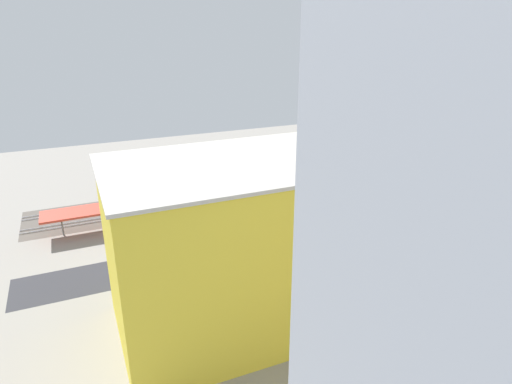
# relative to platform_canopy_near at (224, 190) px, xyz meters

# --- Properties ---
(ground_plane) EXTENTS (152.52, 152.52, 0.00)m
(ground_plane) POSITION_rel_platform_canopy_near_xyz_m (-8.68, 11.88, -4.12)
(ground_plane) COLOR gray
(ground_plane) RESTS_ON ground
(rail_bed) EXTENTS (95.46, 15.26, 0.01)m
(rail_bed) POSITION_rel_platform_canopy_near_xyz_m (-8.68, -7.51, -4.12)
(rail_bed) COLOR #5B544C
(rail_bed) RESTS_ON ground
(street_asphalt) EXTENTS (95.41, 9.95, 0.01)m
(street_asphalt) POSITION_rel_platform_canopy_near_xyz_m (-8.68, 17.19, -4.12)
(street_asphalt) COLOR #2D2D33
(street_asphalt) RESTS_ON ground
(track_rails) EXTENTS (95.32, 8.82, 0.12)m
(track_rails) POSITION_rel_platform_canopy_near_xyz_m (-8.68, -7.51, -3.94)
(track_rails) COLOR #9E9EA8
(track_rails) RESTS_ON ground
(platform_canopy_near) EXTENTS (69.62, 6.19, 4.35)m
(platform_canopy_near) POSITION_rel_platform_canopy_near_xyz_m (0.00, 0.00, 0.00)
(platform_canopy_near) COLOR #C63D2D
(platform_canopy_near) RESTS_ON ground
(platform_canopy_far) EXTENTS (51.01, 5.98, 4.46)m
(platform_canopy_far) POSITION_rel_platform_canopy_near_xyz_m (-17.14, -7.19, 0.13)
(platform_canopy_far) COLOR #C63D2D
(platform_canopy_far) RESTS_ON ground
(locomotive) EXTENTS (15.15, 2.89, 5.05)m
(locomotive) POSITION_rel_platform_canopy_near_xyz_m (-22.35, -10.67, -2.30)
(locomotive) COLOR black
(locomotive) RESTS_ON ground
(passenger_coach) EXTENTS (17.61, 3.11, 6.00)m
(passenger_coach) POSITION_rel_platform_canopy_near_xyz_m (-43.71, -10.66, -0.96)
(passenger_coach) COLOR black
(passenger_coach) RESTS_ON ground
(parked_car_0) EXTENTS (4.86, 1.96, 1.87)m
(parked_car_0) POSITION_rel_platform_canopy_near_xyz_m (-21.54, 13.67, -3.30)
(parked_car_0) COLOR black
(parked_car_0) RESTS_ON ground
(parked_car_1) EXTENTS (4.05, 1.85, 1.65)m
(parked_car_1) POSITION_rel_platform_canopy_near_xyz_m (-13.74, 13.84, -3.39)
(parked_car_1) COLOR black
(parked_car_1) RESTS_ON ground
(parked_car_2) EXTENTS (4.08, 1.96, 1.59)m
(parked_car_2) POSITION_rel_platform_canopy_near_xyz_m (-7.14, 14.06, -3.41)
(parked_car_2) COLOR black
(parked_car_2) RESTS_ON ground
(parked_car_3) EXTENTS (4.86, 1.97, 1.74)m
(parked_car_3) POSITION_rel_platform_canopy_near_xyz_m (-0.64, 13.80, -3.34)
(parked_car_3) COLOR black
(parked_car_3) RESTS_ON ground
(parked_car_4) EXTENTS (4.23, 2.06, 1.72)m
(parked_car_4) POSITION_rel_platform_canopy_near_xyz_m (6.91, 13.53, -3.35)
(parked_car_4) COLOR black
(parked_car_4) RESTS_ON ground
(parked_car_5) EXTENTS (4.87, 2.00, 1.67)m
(parked_car_5) POSITION_rel_platform_canopy_near_xyz_m (13.80, 13.96, -3.38)
(parked_car_5) COLOR black
(parked_car_5) RESTS_ON ground
(construction_building) EXTENTS (36.65, 19.27, 21.56)m
(construction_building) POSITION_rel_platform_canopy_near_xyz_m (6.90, 35.46, 6.66)
(construction_building) COLOR yellow
(construction_building) RESTS_ON ground
(construction_roof_slab) EXTENTS (37.25, 19.88, 0.40)m
(construction_roof_slab) POSITION_rel_platform_canopy_near_xyz_m (6.90, 35.46, 17.64)
(construction_roof_slab) COLOR #B7B2A8
(construction_roof_slab) RESTS_ON construction_building
(tower_crane) EXTENTS (7.14, 30.00, 31.63)m
(tower_crane) POSITION_rel_platform_canopy_near_xyz_m (-16.57, 30.60, 15.29)
(tower_crane) COLOR gray
(tower_crane) RESTS_ON ground
(box_truck_0) EXTENTS (9.40, 3.02, 3.31)m
(box_truck_0) POSITION_rel_platform_canopy_near_xyz_m (13.41, 21.37, -2.49)
(box_truck_0) COLOR black
(box_truck_0) RESTS_ON ground
(box_truck_1) EXTENTS (10.02, 2.54, 3.25)m
(box_truck_1) POSITION_rel_platform_canopy_near_xyz_m (18.91, 19.12, -2.53)
(box_truck_1) COLOR black
(box_truck_1) RESTS_ON ground
(box_truck_2) EXTENTS (8.79, 2.50, 3.46)m
(box_truck_2) POSITION_rel_platform_canopy_near_xyz_m (-9.37, 20.57, -2.42)
(box_truck_2) COLOR black
(box_truck_2) RESTS_ON ground
(street_tree_0) EXTENTS (4.86, 4.86, 7.73)m
(street_tree_0) POSITION_rel_platform_canopy_near_xyz_m (-22.75, 22.56, 1.15)
(street_tree_0) COLOR brown
(street_tree_0) RESTS_ON ground
(street_tree_1) EXTENTS (5.49, 5.49, 8.30)m
(street_tree_1) POSITION_rel_platform_canopy_near_xyz_m (11.30, 22.27, 1.41)
(street_tree_1) COLOR brown
(street_tree_1) RESTS_ON ground
(street_tree_2) EXTENTS (4.48, 4.48, 6.35)m
(street_tree_2) POSITION_rel_platform_canopy_near_xyz_m (-23.78, 23.13, -0.03)
(street_tree_2) COLOR brown
(street_tree_2) RESTS_ON ground
(street_tree_3) EXTENTS (5.61, 5.61, 7.29)m
(street_tree_3) POSITION_rel_platform_canopy_near_xyz_m (17.62, 23.07, 0.35)
(street_tree_3) COLOR brown
(street_tree_3) RESTS_ON ground
(street_tree_4) EXTENTS (4.92, 4.92, 7.98)m
(street_tree_4) POSITION_rel_platform_canopy_near_xyz_m (-6.01, 22.37, 1.36)
(street_tree_4) COLOR brown
(street_tree_4) RESTS_ON ground
(traffic_light) EXTENTS (0.50, 0.36, 6.40)m
(traffic_light) POSITION_rel_platform_canopy_near_xyz_m (-19.88, 12.97, 0.14)
(traffic_light) COLOR #333333
(traffic_light) RESTS_ON ground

